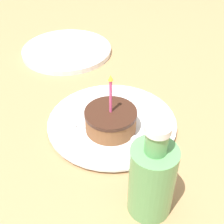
# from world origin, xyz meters

# --- Properties ---
(ground_plane) EXTENTS (2.40, 2.40, 0.04)m
(ground_plane) POSITION_xyz_m (0.00, 0.00, -0.02)
(ground_plane) COLOR #9E754C
(ground_plane) RESTS_ON ground
(plate) EXTENTS (0.29, 0.29, 0.02)m
(plate) POSITION_xyz_m (0.02, 0.03, 0.01)
(plate) COLOR silver
(plate) RESTS_ON ground_plane
(cake_slice) EXTENTS (0.11, 0.11, 0.14)m
(cake_slice) POSITION_xyz_m (0.05, 0.02, 0.04)
(cake_slice) COLOR brown
(cake_slice) RESTS_ON plate
(fork) EXTENTS (0.08, 0.17, 0.00)m
(fork) POSITION_xyz_m (0.04, -0.02, 0.02)
(fork) COLOR silver
(fork) RESTS_ON plate
(bottle) EXTENTS (0.08, 0.08, 0.19)m
(bottle) POSITION_xyz_m (0.23, 0.09, 0.08)
(bottle) COLOR #599959
(bottle) RESTS_ON ground_plane
(side_plate) EXTENTS (0.28, 0.28, 0.02)m
(side_plate) POSITION_xyz_m (-0.33, -0.10, 0.01)
(side_plate) COLOR silver
(side_plate) RESTS_ON ground_plane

